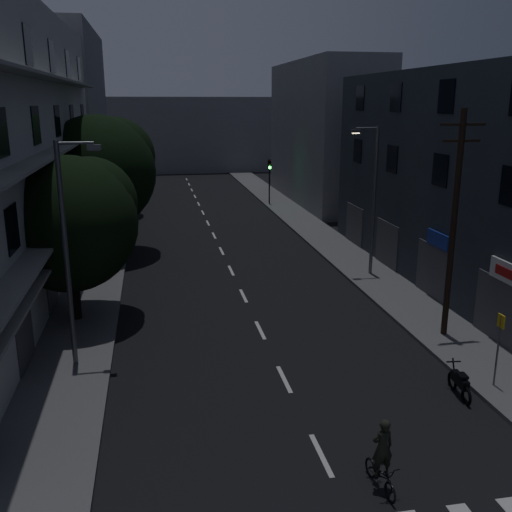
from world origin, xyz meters
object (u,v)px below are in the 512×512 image
object	(u,v)px
motorcycle	(460,384)
cyclist	(381,466)
utility_pole	(454,221)
bus_stop_sign	(499,337)

from	to	relation	value
motorcycle	cyclist	world-z (taller)	cyclist
utility_pole	cyclist	xyz separation A→B (m)	(-6.26, -8.57, -4.21)
utility_pole	bus_stop_sign	size ratio (longest dim) A/B	3.56
motorcycle	cyclist	distance (m)	5.90
utility_pole	cyclist	world-z (taller)	utility_pole
utility_pole	motorcycle	size ratio (longest dim) A/B	5.26
bus_stop_sign	cyclist	size ratio (longest dim) A/B	1.30
utility_pole	bus_stop_sign	world-z (taller)	utility_pole
bus_stop_sign	cyclist	bearing A→B (deg)	-144.02
cyclist	utility_pole	bearing A→B (deg)	47.33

